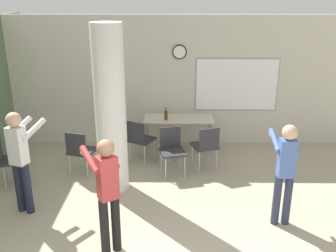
{
  "coord_description": "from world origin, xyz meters",
  "views": [
    {
      "loc": [
        0.04,
        -2.87,
        3.21
      ],
      "look_at": [
        -0.01,
        2.74,
        1.21
      ],
      "focal_mm": 40.0,
      "sensor_mm": 36.0,
      "label": 1
    }
  ],
  "objects_px": {
    "chair_table_left": "(140,138)",
    "person_watching_back": "(20,155)",
    "chair_by_left_wall": "(9,157)",
    "bottle_on_table": "(166,115)",
    "chair_near_pillar": "(80,149)",
    "person_playing_side": "(285,167)",
    "person_playing_front": "(107,188)",
    "folding_table": "(179,121)",
    "chair_table_right": "(206,144)",
    "chair_table_front": "(172,148)"
  },
  "relations": [
    {
      "from": "person_playing_side",
      "to": "person_playing_front",
      "type": "height_order",
      "value": "person_playing_front"
    },
    {
      "from": "chair_near_pillar",
      "to": "person_playing_front",
      "type": "distance_m",
      "value": 2.38
    },
    {
      "from": "chair_table_front",
      "to": "bottle_on_table",
      "type": "bearing_deg",
      "value": 97.57
    },
    {
      "from": "bottle_on_table",
      "to": "person_playing_side",
      "type": "height_order",
      "value": "person_playing_side"
    },
    {
      "from": "chair_table_front",
      "to": "chair_by_left_wall",
      "type": "height_order",
      "value": "same"
    },
    {
      "from": "chair_table_right",
      "to": "person_watching_back",
      "type": "height_order",
      "value": "person_watching_back"
    },
    {
      "from": "bottle_on_table",
      "to": "chair_near_pillar",
      "type": "bearing_deg",
      "value": -146.5
    },
    {
      "from": "folding_table",
      "to": "person_playing_side",
      "type": "height_order",
      "value": "person_playing_side"
    },
    {
      "from": "chair_by_left_wall",
      "to": "person_playing_side",
      "type": "height_order",
      "value": "person_playing_side"
    },
    {
      "from": "chair_near_pillar",
      "to": "chair_table_left",
      "type": "bearing_deg",
      "value": 29.27
    },
    {
      "from": "person_watching_back",
      "to": "person_playing_front",
      "type": "xyz_separation_m",
      "value": [
        1.45,
        -0.95,
        -0.02
      ]
    },
    {
      "from": "folding_table",
      "to": "chair_table_front",
      "type": "distance_m",
      "value": 1.09
    },
    {
      "from": "bottle_on_table",
      "to": "chair_table_front",
      "type": "relative_size",
      "value": 0.31
    },
    {
      "from": "folding_table",
      "to": "person_playing_side",
      "type": "xyz_separation_m",
      "value": [
        1.45,
        -2.68,
        0.23
      ]
    },
    {
      "from": "bottle_on_table",
      "to": "chair_table_right",
      "type": "relative_size",
      "value": 0.31
    },
    {
      "from": "bottle_on_table",
      "to": "person_watching_back",
      "type": "bearing_deg",
      "value": -133.36
    },
    {
      "from": "bottle_on_table",
      "to": "chair_by_left_wall",
      "type": "relative_size",
      "value": 0.31
    },
    {
      "from": "chair_table_left",
      "to": "person_watching_back",
      "type": "xyz_separation_m",
      "value": [
        -1.62,
        -1.82,
        0.44
      ]
    },
    {
      "from": "folding_table",
      "to": "bottle_on_table",
      "type": "height_order",
      "value": "bottle_on_table"
    },
    {
      "from": "chair_table_right",
      "to": "chair_near_pillar",
      "type": "bearing_deg",
      "value": -173.45
    },
    {
      "from": "person_watching_back",
      "to": "chair_table_left",
      "type": "bearing_deg",
      "value": 48.2
    },
    {
      "from": "bottle_on_table",
      "to": "chair_table_front",
      "type": "bearing_deg",
      "value": -82.43
    },
    {
      "from": "folding_table",
      "to": "chair_by_left_wall",
      "type": "bearing_deg",
      "value": -152.97
    },
    {
      "from": "chair_table_front",
      "to": "person_playing_side",
      "type": "bearing_deg",
      "value": -45.36
    },
    {
      "from": "chair_by_left_wall",
      "to": "person_playing_front",
      "type": "distance_m",
      "value": 2.76
    },
    {
      "from": "folding_table",
      "to": "person_playing_side",
      "type": "distance_m",
      "value": 3.06
    },
    {
      "from": "chair_table_left",
      "to": "person_playing_side",
      "type": "height_order",
      "value": "person_playing_side"
    },
    {
      "from": "folding_table",
      "to": "chair_table_right",
      "type": "height_order",
      "value": "chair_table_right"
    },
    {
      "from": "chair_table_left",
      "to": "person_playing_side",
      "type": "relative_size",
      "value": 0.56
    },
    {
      "from": "person_playing_side",
      "to": "person_playing_front",
      "type": "xyz_separation_m",
      "value": [
        -2.4,
        -0.66,
        0.03
      ]
    },
    {
      "from": "chair_by_left_wall",
      "to": "bottle_on_table",
      "type": "bearing_deg",
      "value": 27.03
    },
    {
      "from": "chair_by_left_wall",
      "to": "person_playing_front",
      "type": "relative_size",
      "value": 0.55
    },
    {
      "from": "chair_near_pillar",
      "to": "chair_table_left",
      "type": "relative_size",
      "value": 1.0
    },
    {
      "from": "chair_table_right",
      "to": "chair_table_front",
      "type": "height_order",
      "value": "same"
    },
    {
      "from": "folding_table",
      "to": "person_playing_front",
      "type": "xyz_separation_m",
      "value": [
        -0.95,
        -3.34,
        0.25
      ]
    },
    {
      "from": "folding_table",
      "to": "chair_table_left",
      "type": "height_order",
      "value": "chair_table_left"
    },
    {
      "from": "chair_table_right",
      "to": "chair_table_left",
      "type": "xyz_separation_m",
      "value": [
        -1.28,
        0.32,
        0.0
      ]
    },
    {
      "from": "chair_table_right",
      "to": "chair_by_left_wall",
      "type": "height_order",
      "value": "same"
    },
    {
      "from": "chair_table_left",
      "to": "bottle_on_table",
      "type": "bearing_deg",
      "value": 41.01
    },
    {
      "from": "chair_table_front",
      "to": "person_watching_back",
      "type": "relative_size",
      "value": 0.54
    },
    {
      "from": "chair_table_front",
      "to": "chair_table_left",
      "type": "relative_size",
      "value": 1.0
    },
    {
      "from": "chair_table_left",
      "to": "person_watching_back",
      "type": "distance_m",
      "value": 2.47
    },
    {
      "from": "folding_table",
      "to": "chair_by_left_wall",
      "type": "height_order",
      "value": "chair_by_left_wall"
    },
    {
      "from": "person_watching_back",
      "to": "person_playing_front",
      "type": "relative_size",
      "value": 1.02
    },
    {
      "from": "chair_table_left",
      "to": "person_playing_front",
      "type": "distance_m",
      "value": 2.8
    },
    {
      "from": "folding_table",
      "to": "bottle_on_table",
      "type": "bearing_deg",
      "value": -152.88
    },
    {
      "from": "chair_table_left",
      "to": "person_watching_back",
      "type": "height_order",
      "value": "person_watching_back"
    },
    {
      "from": "chair_table_right",
      "to": "chair_near_pillar",
      "type": "relative_size",
      "value": 1.0
    },
    {
      "from": "chair_near_pillar",
      "to": "person_playing_side",
      "type": "height_order",
      "value": "person_playing_side"
    },
    {
      "from": "bottle_on_table",
      "to": "person_playing_side",
      "type": "relative_size",
      "value": 0.17
    }
  ]
}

